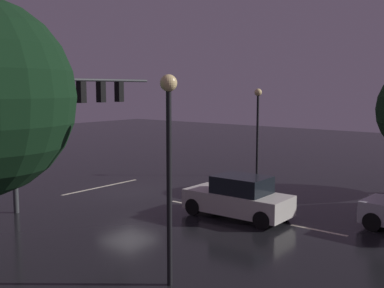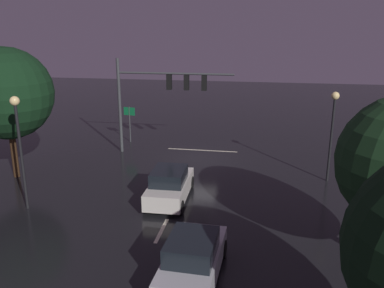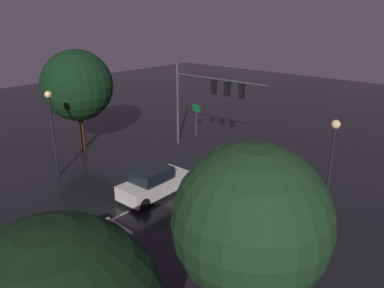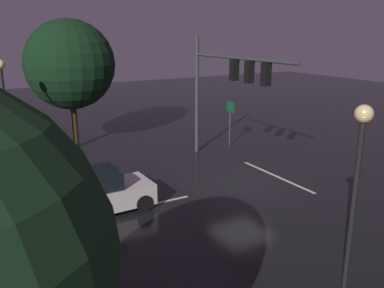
{
  "view_description": "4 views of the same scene",
  "coord_description": "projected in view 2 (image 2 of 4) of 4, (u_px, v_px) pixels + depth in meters",
  "views": [
    {
      "loc": [
        15.86,
        16.8,
        5.18
      ],
      "look_at": [
        -0.55,
        3.62,
        2.66
      ],
      "focal_mm": 43.76,
      "sensor_mm": 36.0,
      "label": 1
    },
    {
      "loc": [
        -4.03,
        25.44,
        8.57
      ],
      "look_at": [
        -0.32,
        4.08,
        2.25
      ],
      "focal_mm": 37.98,
      "sensor_mm": 36.0,
      "label": 2
    },
    {
      "loc": [
        -13.99,
        19.89,
        9.9
      ],
      "look_at": [
        0.68,
        3.08,
        2.08
      ],
      "focal_mm": 35.03,
      "sensor_mm": 36.0,
      "label": 3
    },
    {
      "loc": [
        -13.99,
        10.71,
        6.79
      ],
      "look_at": [
        -0.14,
        2.75,
        2.33
      ],
      "focal_mm": 37.91,
      "sensor_mm": 36.0,
      "label": 4
    }
  ],
  "objects": [
    {
      "name": "street_lamp_left_kerb",
      "position": [
        333.0,
        120.0,
        22.33
      ],
      "size": [
        0.44,
        0.44,
        5.15
      ],
      "color": "black",
      "rests_on": "ground_plane"
    },
    {
      "name": "traffic_signal_assembly",
      "position": [
        160.0,
        90.0,
        27.15
      ],
      "size": [
        7.93,
        0.47,
        6.51
      ],
      "color": "#383A3D",
      "rests_on": "ground_plane"
    },
    {
      "name": "stop_bar",
      "position": [
        202.0,
        150.0,
        29.08
      ],
      "size": [
        5.0,
        0.16,
        0.01
      ],
      "primitive_type": "cube",
      "color": "beige",
      "rests_on": "ground_plane"
    },
    {
      "name": "car_approaching",
      "position": [
        170.0,
        185.0,
        20.58
      ],
      "size": [
        1.98,
        4.4,
        1.7
      ],
      "color": "silver",
      "rests_on": "ground_plane"
    },
    {
      "name": "street_lamp_right_kerb",
      "position": [
        19.0,
        133.0,
        18.76
      ],
      "size": [
        0.44,
        0.44,
        5.53
      ],
      "color": "black",
      "rests_on": "ground_plane"
    },
    {
      "name": "car_distant",
      "position": [
        193.0,
        259.0,
        14.07
      ],
      "size": [
        2.06,
        4.43,
        1.7
      ],
      "color": "#B7B7BC",
      "rests_on": "ground_plane"
    },
    {
      "name": "ground_plane",
      "position": [
        198.0,
        159.0,
        27.12
      ],
      "size": [
        80.0,
        80.0,
        0.0
      ],
      "primitive_type": "plane",
      "color": "black"
    },
    {
      "name": "route_sign",
      "position": [
        129.0,
        117.0,
        30.65
      ],
      "size": [
        0.9,
        0.2,
        2.74
      ],
      "color": "#383A3D",
      "rests_on": "ground_plane"
    },
    {
      "name": "tree_right_near",
      "position": [
        6.0,
        94.0,
        22.65
      ],
      "size": [
        5.17,
        5.17,
        7.53
      ],
      "color": "#382314",
      "rests_on": "ground_plane"
    },
    {
      "name": "lane_dash_far",
      "position": [
        187.0,
        181.0,
        23.34
      ],
      "size": [
        0.16,
        2.2,
        0.01
      ],
      "primitive_type": "cube",
      "rotation": [
        0.0,
        0.0,
        1.57
      ],
      "color": "beige",
      "rests_on": "ground_plane"
    },
    {
      "name": "lane_dash_mid",
      "position": [
        162.0,
        230.0,
        17.66
      ],
      "size": [
        0.16,
        2.2,
        0.01
      ],
      "primitive_type": "cube",
      "rotation": [
        0.0,
        0.0,
        1.57
      ],
      "color": "beige",
      "rests_on": "ground_plane"
    }
  ]
}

